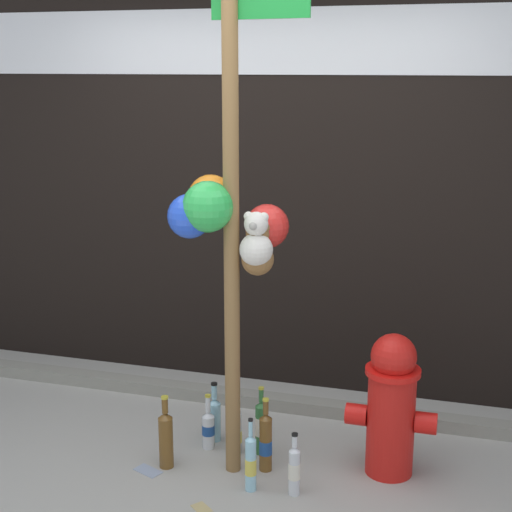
# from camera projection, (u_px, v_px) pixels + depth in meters

# --- Properties ---
(ground_plane) EXTENTS (14.00, 14.00, 0.00)m
(ground_plane) POSITION_uv_depth(u_px,v_px,m) (188.00, 504.00, 3.74)
(ground_plane) COLOR #9E9B93
(building_wall) EXTENTS (10.00, 0.21, 3.94)m
(building_wall) POSITION_uv_depth(u_px,v_px,m) (276.00, 85.00, 4.81)
(building_wall) COLOR black
(building_wall) RESTS_ON ground_plane
(curb_strip) EXTENTS (8.00, 0.12, 0.08)m
(curb_strip) POSITION_uv_depth(u_px,v_px,m) (255.00, 399.00, 4.82)
(curb_strip) COLOR gray
(curb_strip) RESTS_ON ground_plane
(memorial_post) EXTENTS (0.70, 0.43, 2.82)m
(memorial_post) POSITION_uv_depth(u_px,v_px,m) (227.00, 181.00, 3.72)
(memorial_post) COLOR olive
(memorial_post) RESTS_ON ground_plane
(fire_hydrant) EXTENTS (0.47, 0.29, 0.77)m
(fire_hydrant) POSITION_uv_depth(u_px,v_px,m) (391.00, 404.00, 3.95)
(fire_hydrant) COLOR red
(fire_hydrant) RESTS_ON ground_plane
(bottle_0) EXTENTS (0.06, 0.06, 0.39)m
(bottle_0) POSITION_uv_depth(u_px,v_px,m) (251.00, 463.00, 3.83)
(bottle_0) COLOR #93CCE0
(bottle_0) RESTS_ON ground_plane
(bottle_1) EXTENTS (0.07, 0.07, 0.33)m
(bottle_1) POSITION_uv_depth(u_px,v_px,m) (236.00, 431.00, 4.21)
(bottle_1) COLOR silver
(bottle_1) RESTS_ON ground_plane
(bottle_2) EXTENTS (0.07, 0.07, 0.41)m
(bottle_2) POSITION_uv_depth(u_px,v_px,m) (266.00, 442.00, 4.02)
(bottle_2) COLOR brown
(bottle_2) RESTS_ON ground_plane
(bottle_3) EXTENTS (0.06, 0.06, 0.33)m
(bottle_3) POSITION_uv_depth(u_px,v_px,m) (294.00, 469.00, 3.80)
(bottle_3) COLOR silver
(bottle_3) RESTS_ON ground_plane
(bottle_4) EXTENTS (0.07, 0.07, 0.39)m
(bottle_4) POSITION_uv_depth(u_px,v_px,m) (261.00, 426.00, 4.20)
(bottle_4) COLOR #337038
(bottle_4) RESTS_ON ground_plane
(bottle_5) EXTENTS (0.07, 0.07, 0.35)m
(bottle_5) POSITION_uv_depth(u_px,v_px,m) (215.00, 417.00, 4.35)
(bottle_5) COLOR #93CCE0
(bottle_5) RESTS_ON ground_plane
(bottle_6) EXTENTS (0.08, 0.08, 0.41)m
(bottle_6) POSITION_uv_depth(u_px,v_px,m) (166.00, 438.00, 4.05)
(bottle_6) COLOR brown
(bottle_6) RESTS_ON ground_plane
(bottle_7) EXTENTS (0.07, 0.07, 0.32)m
(bottle_7) POSITION_uv_depth(u_px,v_px,m) (208.00, 428.00, 4.27)
(bottle_7) COLOR silver
(bottle_7) RESTS_ON ground_plane
(litter_0) EXTENTS (0.17, 0.13, 0.01)m
(litter_0) POSITION_uv_depth(u_px,v_px,m) (148.00, 471.00, 4.05)
(litter_0) COLOR #8C99B2
(litter_0) RESTS_ON ground_plane
(litter_3) EXTENTS (0.12, 0.12, 0.01)m
(litter_3) POSITION_uv_depth(u_px,v_px,m) (201.00, 508.00, 3.71)
(litter_3) COLOR tan
(litter_3) RESTS_ON ground_plane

